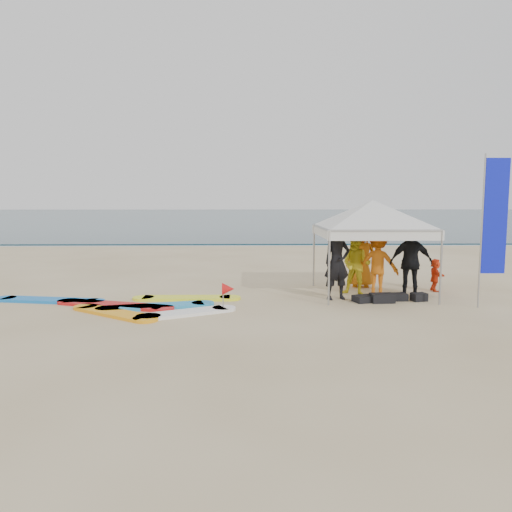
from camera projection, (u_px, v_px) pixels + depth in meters
The scene contains 14 objects.
ground at pixel (212, 336), 9.30m from camera, with size 120.00×120.00×0.00m, color beige.
ocean at pixel (241, 217), 68.88m from camera, with size 160.00×84.00×0.08m, color #0C2633.
shoreline_foam at pixel (234, 245), 27.37m from camera, with size 160.00×1.20×0.01m, color silver.
person_black_a at pixel (337, 263), 12.58m from camera, with size 0.69×0.45×1.88m, color black.
person_yellow at pixel (356, 265), 13.18m from camera, with size 0.79×0.61×1.62m, color yellow.
person_orange_a at pixel (378, 263), 13.20m from camera, with size 1.09×0.63×1.68m, color orange.
person_black_b at pixel (411, 262), 12.80m from camera, with size 1.08×0.45×1.84m, color black.
person_orange_b at pixel (361, 257), 14.36m from camera, with size 0.86×0.56×1.76m, color #C96B11.
person_seated at pixel (435, 275), 13.75m from camera, with size 0.84×0.27×0.90m, color red.
canopy_tent at pixel (373, 201), 13.05m from camera, with size 3.80×3.80×2.87m.
feather_flag at pixel (494, 218), 11.46m from camera, with size 0.60×0.04×3.57m.
marker_pennant at pixel (228, 289), 11.37m from camera, with size 0.28×0.28×0.64m.
gear_pile at pixel (386, 298), 12.37m from camera, with size 1.91×0.60×0.22m.
surfboard_spread at pixel (131, 305), 11.81m from camera, with size 5.74×2.70×0.07m.
Camera 1 is at (0.65, -9.08, 2.55)m, focal length 35.00 mm.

